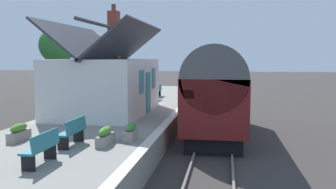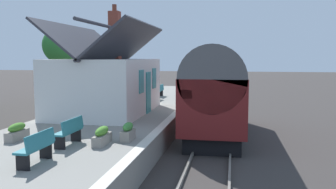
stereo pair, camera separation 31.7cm
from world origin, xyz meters
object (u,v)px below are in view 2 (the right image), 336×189
Objects in this scene: train at (216,91)px; tree_far_left at (61,46)px; bench_by_lamp at (155,93)px; planter_under_sign at (144,85)px; station_building at (107,83)px; station_sign_board at (189,79)px; planter_edge_far at (17,132)px; bench_platform_end at (37,147)px; planter_edge_near at (102,136)px; bench_mid_platform at (70,131)px; bench_near_building at (160,90)px; planter_corner_building at (128,132)px.

tree_far_left reaches higher than train.
bench_by_lamp reaches higher than planter_under_sign.
station_sign_board is at bearing -16.46° from station_building.
bench_by_lamp reaches higher than planter_edge_far.
tree_far_left is (1.65, 11.43, 2.67)m from station_sign_board.
planter_edge_near is at bearing -21.45° from bench_platform_end.
station_sign_board is at bearing -6.09° from bench_mid_platform.
bench_platform_end reaches higher than planter_edge_far.
bench_near_building is 14.53m from planter_edge_far.
station_sign_board is at bearing -127.13° from planter_under_sign.
planter_edge_near is (-6.55, 3.40, -0.95)m from train.
planter_edge_far is at bearing 134.81° from train.
planter_corner_building is (0.75, -0.66, 0.01)m from planter_edge_near.
planter_edge_far is (2.45, 2.18, -0.19)m from bench_platform_end.
train is 5.39× the size of station_sign_board.
station_building is at bearing 89.68° from train.
station_sign_board is at bearing -98.21° from tree_far_left.
bench_platform_end is 1.63× the size of planter_corner_building.
bench_near_building is 0.99× the size of bench_by_lamp.
bench_mid_platform is (-14.73, -0.04, 0.00)m from bench_near_building.
bench_mid_platform is 0.90× the size of station_sign_board.
bench_mid_platform reaches higher than planter_corner_building.
planter_corner_building is at bearing -147.30° from tree_far_left.
bench_mid_platform is (-6.81, 4.40, -0.76)m from train.
bench_mid_platform is at bearing 104.71° from planter_edge_near.
bench_mid_platform is at bearing 147.13° from train.
bench_near_building is 1.32× the size of planter_edge_near.
planter_under_sign is at bearing 52.87° from station_sign_board.
train is 8.14m from bench_mid_platform.
tree_far_left is (18.23, 7.51, 3.57)m from planter_edge_far.
station_building is 6.68m from planter_edge_far.
bench_near_building is at bearing 7.04° from planter_corner_building.
station_building is at bearing 163.54° from station_sign_board.
station_sign_board reaches higher than bench_near_building.
train is at bearing -90.32° from station_building.
train is at bearing -150.73° from bench_near_building.
tree_far_left is at bearing 27.38° from bench_mid_platform.
station_sign_board is (16.93, -1.81, 0.71)m from bench_mid_platform.
station_building is 8.04m from bench_near_building.
bench_mid_platform is at bearing -170.27° from station_building.
bench_mid_platform is at bearing 121.36° from planter_corner_building.
train is 9.94m from bench_platform_end.
bench_near_building is (7.89, -1.13, -1.05)m from station_building.
tree_far_left is (20.67, 9.69, 3.38)m from bench_platform_end.
planter_edge_far is at bearing 171.82° from bench_near_building.
planter_edge_near is 0.99m from planter_corner_building.
station_sign_board is at bearing -21.14° from bench_by_lamp.
station_building is 7.02m from bench_mid_platform.
bench_near_building is 13.83m from planter_corner_building.
tree_far_left is (17.56, 11.28, 3.56)m from planter_corner_building.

